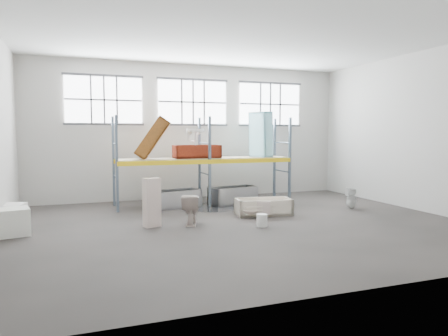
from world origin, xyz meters
name	(u,v)px	position (x,y,z in m)	size (l,w,h in m)	color
floor	(243,226)	(0.00, 0.00, -0.05)	(12.00, 10.00, 0.10)	#423C38
ceiling	(244,32)	(0.00, 0.00, 5.05)	(12.00, 10.00, 0.10)	silver
wall_back	(192,132)	(0.00, 5.05, 2.50)	(12.00, 0.10, 5.00)	#ACA8A0
wall_front	(372,129)	(0.00, -5.05, 2.50)	(12.00, 0.10, 5.00)	#A4A199
wall_right	(421,131)	(6.05, 0.00, 2.50)	(0.10, 10.00, 5.00)	#B5B1A8
window_left	(104,100)	(-3.20, 4.94, 3.60)	(2.60, 0.04, 1.60)	white
window_mid	(193,102)	(0.00, 4.94, 3.60)	(2.60, 0.04, 1.60)	white
window_right	(270,104)	(3.20, 4.94, 3.60)	(2.60, 0.04, 1.60)	white
rack_upright_la	(117,164)	(-3.00, 2.90, 1.50)	(0.08, 0.08, 3.00)	slate
rack_upright_lb	(113,161)	(-3.00, 4.10, 1.50)	(0.08, 0.08, 3.00)	slate
rack_upright_ma	(210,162)	(0.00, 2.90, 1.50)	(0.08, 0.08, 3.00)	slate
rack_upright_mb	(199,160)	(0.00, 4.10, 1.50)	(0.08, 0.08, 3.00)	slate
rack_upright_ra	(290,160)	(3.00, 2.90, 1.50)	(0.08, 0.08, 3.00)	slate
rack_upright_rb	(274,158)	(3.00, 4.10, 1.50)	(0.08, 0.08, 3.00)	slate
rack_beam_front	(210,162)	(0.00, 2.90, 1.50)	(6.00, 0.10, 0.14)	yellow
rack_beam_back	(199,160)	(0.00, 4.10, 1.50)	(6.00, 0.10, 0.14)	yellow
shelf_deck	(204,158)	(0.00, 3.50, 1.58)	(5.90, 1.10, 0.03)	gray
wet_patch	(212,207)	(0.00, 2.70, 0.00)	(1.80, 1.80, 0.00)	black
bathtub_beige	(263,207)	(1.08, 1.01, 0.24)	(1.64, 0.77, 0.48)	beige
cistern_spare	(263,208)	(0.93, 0.67, 0.28)	(0.39, 0.18, 0.37)	beige
sink_in_tub	(250,212)	(0.51, 0.68, 0.16)	(0.46, 0.46, 0.16)	beige
toilet_beige	(191,209)	(-1.32, 0.46, 0.41)	(0.46, 0.80, 0.82)	beige
cistern_tall	(152,202)	(-2.35, 0.53, 0.64)	(0.41, 0.27, 1.28)	beige
toilet_white	(351,198)	(4.18, 0.92, 0.35)	(0.31, 0.32, 0.69)	white
steel_tub_left	(176,199)	(-1.09, 3.10, 0.29)	(1.57, 0.73, 0.58)	#B8B9C1
steel_tub_right	(233,195)	(0.92, 3.14, 0.30)	(1.62, 0.76, 0.59)	#A6A9AD
rust_tub_flat	(197,151)	(-0.27, 3.49, 1.82)	(1.57, 0.74, 0.44)	maroon
rust_tub_tilted	(153,138)	(-1.79, 3.45, 2.29)	(1.48, 0.69, 0.42)	#97501A
sink_on_shelf	(195,144)	(-0.42, 3.15, 2.09)	(0.61, 0.47, 0.55)	white
blue_tub_upright	(261,135)	(2.12, 3.47, 2.40)	(1.62, 0.76, 0.46)	#98E6F4
bucket	(262,220)	(0.37, -0.43, 0.16)	(0.28, 0.28, 0.33)	silver
carton_near	(12,222)	(-5.67, 0.72, 0.33)	(0.76, 0.65, 0.65)	white
carton_far	(10,214)	(-5.88, 2.04, 0.28)	(0.67, 0.67, 0.55)	silver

